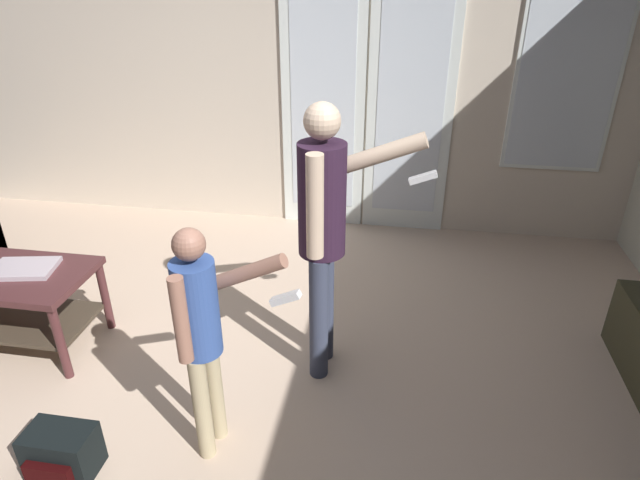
{
  "coord_description": "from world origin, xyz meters",
  "views": [
    {
      "loc": [
        1.09,
        -2.07,
        2.06
      ],
      "look_at": [
        0.74,
        0.09,
        0.93
      ],
      "focal_mm": 29.79,
      "sensor_mm": 36.0,
      "label": 1
    }
  ],
  "objects_px": {
    "person_adult": "(325,222)",
    "backpack": "(61,452)",
    "laptop_closed": "(24,269)",
    "person_child": "(202,326)",
    "coffee_table": "(8,292)"
  },
  "relations": [
    {
      "from": "person_adult",
      "to": "backpack",
      "type": "height_order",
      "value": "person_adult"
    },
    {
      "from": "backpack",
      "to": "person_adult",
      "type": "bearing_deg",
      "value": 40.99
    },
    {
      "from": "person_child",
      "to": "backpack",
      "type": "bearing_deg",
      "value": -157.55
    },
    {
      "from": "coffee_table",
      "to": "laptop_closed",
      "type": "height_order",
      "value": "laptop_closed"
    },
    {
      "from": "person_adult",
      "to": "backpack",
      "type": "bearing_deg",
      "value": -139.01
    },
    {
      "from": "coffee_table",
      "to": "laptop_closed",
      "type": "bearing_deg",
      "value": 16.34
    },
    {
      "from": "person_child",
      "to": "backpack",
      "type": "height_order",
      "value": "person_child"
    },
    {
      "from": "coffee_table",
      "to": "person_child",
      "type": "bearing_deg",
      "value": -21.16
    },
    {
      "from": "laptop_closed",
      "to": "backpack",
      "type": "bearing_deg",
      "value": -62.54
    },
    {
      "from": "coffee_table",
      "to": "backpack",
      "type": "bearing_deg",
      "value": -45.22
    },
    {
      "from": "backpack",
      "to": "laptop_closed",
      "type": "height_order",
      "value": "laptop_closed"
    },
    {
      "from": "person_adult",
      "to": "laptop_closed",
      "type": "bearing_deg",
      "value": -177.85
    },
    {
      "from": "coffee_table",
      "to": "person_adult",
      "type": "relative_size",
      "value": 0.65
    },
    {
      "from": "coffee_table",
      "to": "laptop_closed",
      "type": "relative_size",
      "value": 2.84
    },
    {
      "from": "backpack",
      "to": "laptop_closed",
      "type": "xyz_separation_m",
      "value": [
        -0.69,
        0.85,
        0.4
      ]
    }
  ]
}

